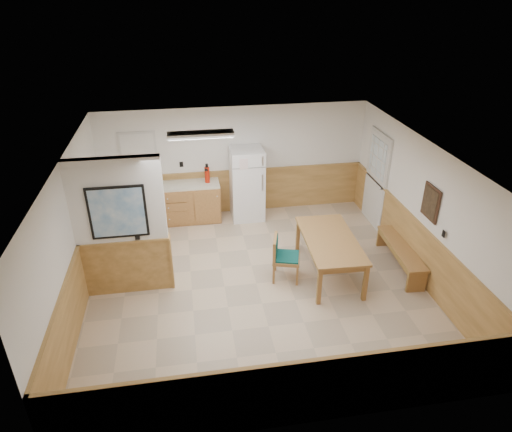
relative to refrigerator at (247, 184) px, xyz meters
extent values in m
plane|color=tan|center=(-0.22, -2.63, -0.82)|extent=(6.00, 6.00, 0.00)
cube|color=silver|center=(-0.22, -2.63, 1.68)|extent=(6.00, 6.00, 0.02)
cube|color=white|center=(-0.22, 0.37, 0.43)|extent=(6.00, 0.02, 2.50)
cube|color=white|center=(2.78, -2.63, 0.43)|extent=(0.02, 6.00, 2.50)
cube|color=white|center=(-3.22, -2.63, 0.43)|extent=(0.02, 6.00, 2.50)
cube|color=tan|center=(-0.22, 0.35, -0.32)|extent=(6.00, 0.04, 1.00)
cube|color=tan|center=(2.76, -2.63, -0.32)|extent=(0.04, 6.00, 1.00)
cube|color=tan|center=(-3.20, -2.63, -0.32)|extent=(0.04, 6.00, 1.00)
cube|color=white|center=(-2.47, -2.43, 0.93)|extent=(1.50, 0.15, 1.50)
cube|color=tan|center=(-2.47, -2.43, -0.32)|extent=(1.50, 0.17, 1.00)
cube|color=black|center=(-2.47, -2.52, 0.78)|extent=(0.92, 0.03, 0.92)
cube|color=white|center=(-2.47, -2.54, 0.78)|extent=(0.84, 0.01, 0.84)
cube|color=#B07A3E|center=(-1.32, 0.05, -0.39)|extent=(1.40, 0.60, 0.86)
cube|color=#B07A3E|center=(-2.79, 0.05, -0.39)|extent=(0.06, 0.60, 0.86)
cube|color=#B07A3E|center=(-2.05, 0.05, -0.39)|extent=(0.06, 0.60, 0.86)
cube|color=beige|center=(-1.72, 0.05, 0.06)|extent=(2.20, 0.60, 0.04)
cube|color=beige|center=(-1.72, 0.35, 0.13)|extent=(2.20, 0.02, 0.10)
cube|color=silver|center=(2.75, -0.73, 0.20)|extent=(0.05, 1.02, 2.15)
cube|color=silver|center=(2.74, -0.73, 0.20)|extent=(0.04, 0.90, 2.05)
cube|color=silver|center=(2.71, -0.73, 0.73)|extent=(0.02, 0.76, 0.80)
cube|color=silver|center=(-2.32, 0.35, 0.73)|extent=(0.80, 0.03, 1.00)
cube|color=white|center=(-2.32, 0.34, 0.73)|extent=(0.70, 0.01, 0.90)
cube|color=#382216|center=(2.75, -2.93, 0.73)|extent=(0.03, 0.50, 0.60)
cube|color=black|center=(2.73, -2.93, 0.73)|extent=(0.01, 0.42, 0.52)
cube|color=silver|center=(-1.02, -1.33, 1.63)|extent=(1.20, 0.30, 0.08)
cube|color=white|center=(-1.02, -1.33, 1.58)|extent=(1.15, 0.25, 0.01)
cube|color=white|center=(0.00, 0.00, 0.00)|extent=(0.73, 0.71, 1.64)
cube|color=silver|center=(0.29, -0.36, 0.67)|extent=(0.03, 0.02, 0.21)
cube|color=silver|center=(0.29, -0.36, 0.16)|extent=(0.03, 0.02, 0.39)
cube|color=#996038|center=(1.16, -2.52, -0.10)|extent=(0.99, 1.88, 0.05)
cube|color=#996038|center=(1.16, -2.52, -0.17)|extent=(0.89, 1.77, 0.10)
cube|color=#996038|center=(0.72, -3.37, -0.47)|extent=(0.07, 0.07, 0.70)
cube|color=#996038|center=(0.79, -1.65, -0.47)|extent=(0.07, 0.07, 0.70)
cube|color=#996038|center=(1.53, -3.40, -0.47)|extent=(0.07, 0.07, 0.70)
cube|color=#996038|center=(1.59, -1.68, -0.47)|extent=(0.07, 0.07, 0.70)
cube|color=#996038|center=(2.58, -2.54, -0.40)|extent=(0.48, 1.70, 0.05)
cube|color=#996038|center=(2.58, -3.32, -0.62)|extent=(0.35, 0.08, 0.40)
cube|color=#996038|center=(2.58, -1.75, -0.62)|extent=(0.35, 0.08, 0.40)
cube|color=#996038|center=(0.35, -2.53, -0.40)|extent=(0.60, 0.60, 0.06)
cube|color=#0F4C4A|center=(0.35, -2.53, -0.36)|extent=(0.55, 0.55, 0.03)
cube|color=#996038|center=(0.14, -2.48, -0.17)|extent=(0.18, 0.48, 0.40)
cube|color=#0F4C4A|center=(-0.06, -2.42, -0.17)|extent=(0.13, 0.41, 0.34)
cube|color=#996038|center=(0.09, -2.68, -0.63)|extent=(0.05, 0.05, 0.39)
cube|color=#996038|center=(0.20, -2.27, -0.63)|extent=(0.05, 0.05, 0.39)
cube|color=#996038|center=(0.49, -2.79, -0.63)|extent=(0.05, 0.05, 0.39)
cube|color=#996038|center=(0.61, -2.39, -0.63)|extent=(0.05, 0.05, 0.39)
cylinder|color=#B71D09|center=(-0.88, 0.07, 0.26)|extent=(0.14, 0.14, 0.36)
cylinder|color=black|center=(-0.88, 0.07, 0.47)|extent=(0.06, 0.06, 0.08)
cylinder|color=#178330|center=(-2.43, 0.10, 0.19)|extent=(0.08, 0.08, 0.22)
camera|label=1|loc=(-1.35, -9.32, 4.15)|focal=32.00mm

